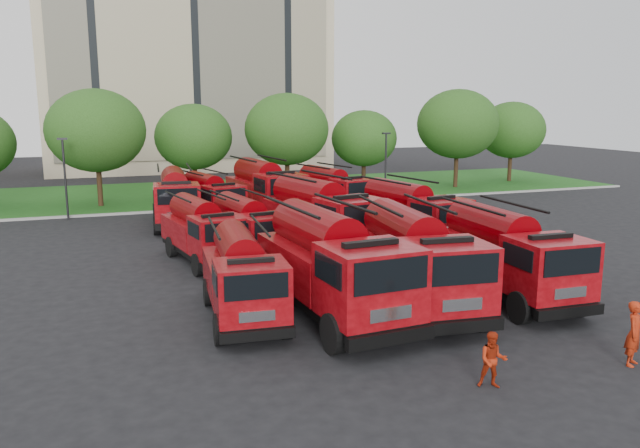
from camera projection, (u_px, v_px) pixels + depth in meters
The scene contains 30 objects.
ground at pixel (305, 274), 26.63m from camera, with size 140.00×140.00×0.00m, color black.
lawn at pixel (204, 193), 50.66m from camera, with size 70.00×16.00×0.12m, color #194713.
curb at pixel (224, 208), 43.17m from camera, with size 70.00×0.30×0.14m, color gray.
apartment_building at pixel (186, 55), 69.26m from camera, with size 30.00×14.18×25.00m.
tree_2 at pixel (96, 131), 42.85m from camera, with size 6.72×6.72×8.22m.
tree_3 at pixel (193, 137), 47.61m from camera, with size 5.88×5.88×7.19m.
tree_4 at pixel (287, 129), 48.44m from camera, with size 6.55×6.55×8.01m.
tree_5 at pixel (364, 138), 51.84m from camera, with size 5.46×5.46×6.68m.
tree_6 at pixel (458, 124), 52.89m from camera, with size 6.89×6.89×8.42m.
tree_7 at pixel (512, 130), 57.18m from camera, with size 6.05×6.05×7.39m.
lamp_post_0 at pixel (65, 174), 38.68m from camera, with size 0.60×0.25×5.11m.
lamp_post_1 at pixel (386, 163), 45.96m from camera, with size 0.60×0.25×5.11m.
fire_truck_0 at pixel (242, 276), 20.94m from camera, with size 2.76×6.53×2.90m.
fire_truck_1 at pixel (332, 266), 20.86m from camera, with size 3.39×8.13×3.62m.
fire_truck_2 at pixel (415, 260), 21.91m from camera, with size 3.43×7.85×3.47m.
fire_truck_3 at pixel (506, 255), 23.06m from camera, with size 2.86×7.29×3.28m.
fire_truck_4 at pixel (202, 231), 28.49m from camera, with size 3.22×6.61×2.88m.
fire_truck_5 at pixel (248, 229), 28.95m from camera, with size 3.10×6.57×2.87m.
fire_truck_6 at pixel (321, 216), 30.21m from camera, with size 4.15×8.20×3.57m.
fire_truck_7 at pixel (410, 214), 31.91m from camera, with size 3.61×7.33×3.19m.
fire_truck_8 at pixel (175, 198), 37.05m from camera, with size 3.12×7.43×3.30m.
fire_truck_9 at pixel (210, 198), 38.59m from camera, with size 3.55×6.67×2.89m.
fire_truck_10 at pixel (265, 189), 39.77m from camera, with size 3.67×8.18×3.60m.
fire_truck_11 at pixel (332, 191), 40.74m from camera, with size 3.75×7.06×3.06m.
firefighter_0 at pixel (631, 365), 17.35m from camera, with size 0.67×0.49×1.83m, color #9C220C.
firefighter_1 at pixel (491, 387), 15.97m from camera, with size 0.72×0.39×1.48m, color #9C220C.
firefighter_2 at pixel (486, 301), 22.99m from camera, with size 1.14×0.65×1.95m, color #9C220C.
firefighter_3 at pixel (551, 303), 22.76m from camera, with size 1.06×0.55×1.64m, color black.
firefighter_4 at pixel (267, 285), 24.94m from camera, with size 0.74×0.48×1.51m, color black.
firefighter_5 at pixel (404, 252), 30.65m from camera, with size 1.47×0.63×1.58m, color #9C220C.
Camera 1 is at (-8.06, -24.46, 7.13)m, focal length 35.00 mm.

